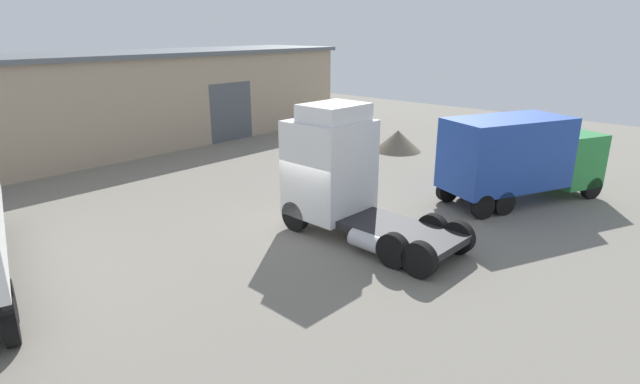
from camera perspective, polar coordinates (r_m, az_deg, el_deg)
ground_plane at (r=17.72m, az=-0.51°, el=-4.33°), size 60.00×60.00×0.00m
warehouse_building at (r=30.88m, az=-24.90°, el=9.05°), size 34.39×6.65×5.50m
tractor_unit_white at (r=17.08m, az=2.15°, el=2.22°), size 2.65×6.29×4.42m
box_truck_green at (r=21.69m, az=21.95°, el=3.92°), size 7.24×4.99×3.50m
gravel_pile at (r=29.32m, az=8.88°, el=5.82°), size 2.73×2.73×1.22m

